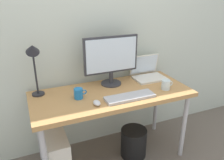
% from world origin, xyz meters
% --- Properties ---
extents(ground_plane, '(6.00, 6.00, 0.00)m').
position_xyz_m(ground_plane, '(0.00, 0.00, 0.00)').
color(ground_plane, '#665B51').
extents(back_wall, '(4.40, 0.04, 2.60)m').
position_xyz_m(back_wall, '(0.00, 0.37, 1.30)').
color(back_wall, silver).
rests_on(back_wall, ground_plane).
extents(desk, '(1.45, 0.62, 0.73)m').
position_xyz_m(desk, '(0.00, 0.00, 0.66)').
color(desk, '#B7844C').
rests_on(desk, ground_plane).
extents(monitor, '(0.53, 0.20, 0.47)m').
position_xyz_m(monitor, '(0.07, 0.18, 1.00)').
color(monitor, '#333338').
rests_on(monitor, desk).
extents(laptop, '(0.32, 0.26, 0.23)m').
position_xyz_m(laptop, '(0.48, 0.19, 0.79)').
color(laptop, silver).
rests_on(laptop, desk).
extents(desk_lamp, '(0.11, 0.16, 0.49)m').
position_xyz_m(desk_lamp, '(-0.62, 0.18, 1.08)').
color(desk_lamp, '#232328').
rests_on(desk_lamp, desk).
extents(keyboard, '(0.44, 0.14, 0.02)m').
position_xyz_m(keyboard, '(0.10, -0.17, 0.74)').
color(keyboard, '#B2B2B7').
rests_on(keyboard, desk).
extents(mouse, '(0.06, 0.09, 0.03)m').
position_xyz_m(mouse, '(-0.20, -0.17, 0.75)').
color(mouse, silver).
rests_on(mouse, desk).
extents(coffee_mug, '(0.11, 0.08, 0.09)m').
position_xyz_m(coffee_mug, '(-0.31, -0.00, 0.77)').
color(coffee_mug, '#1E72BF').
rests_on(coffee_mug, desk).
extents(glass_cup, '(0.12, 0.08, 0.09)m').
position_xyz_m(glass_cup, '(0.49, -0.13, 0.77)').
color(glass_cup, silver).
rests_on(glass_cup, desk).
extents(computer_tower, '(0.18, 0.36, 0.42)m').
position_xyz_m(computer_tower, '(-0.54, -0.04, 0.21)').
color(computer_tower, silver).
rests_on(computer_tower, ground_plane).
extents(wastebasket, '(0.26, 0.26, 0.30)m').
position_xyz_m(wastebasket, '(0.21, -0.06, 0.15)').
color(wastebasket, black).
rests_on(wastebasket, ground_plane).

